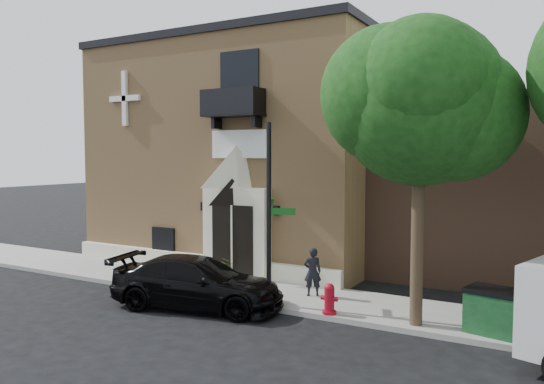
# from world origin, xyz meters

# --- Properties ---
(ground) EXTENTS (120.00, 120.00, 0.00)m
(ground) POSITION_xyz_m (0.00, 0.00, 0.00)
(ground) COLOR black
(ground) RESTS_ON ground
(sidewalk) EXTENTS (42.00, 3.00, 0.15)m
(sidewalk) POSITION_xyz_m (1.00, 1.50, 0.07)
(sidewalk) COLOR gray
(sidewalk) RESTS_ON ground
(church) EXTENTS (12.20, 11.01, 9.30)m
(church) POSITION_xyz_m (-2.99, 7.95, 4.63)
(church) COLOR tan
(church) RESTS_ON ground
(street_tree_left) EXTENTS (4.97, 4.38, 7.77)m
(street_tree_left) POSITION_xyz_m (6.03, 0.35, 5.87)
(street_tree_left) COLOR #38281C
(street_tree_left) RESTS_ON sidewalk
(black_sedan) EXTENTS (5.50, 3.09, 1.50)m
(black_sedan) POSITION_xyz_m (-0.14, -0.71, 0.75)
(black_sedan) COLOR black
(black_sedan) RESTS_ON ground
(street_sign) EXTENTS (1.01, 0.81, 5.30)m
(street_sign) POSITION_xyz_m (1.79, 0.23, 2.82)
(street_sign) COLOR black
(street_sign) RESTS_ON sidewalk
(fire_hydrant) EXTENTS (0.49, 0.39, 0.85)m
(fire_hydrant) POSITION_xyz_m (3.69, 0.20, 0.57)
(fire_hydrant) COLOR maroon
(fire_hydrant) RESTS_ON sidewalk
(dumpster) EXTENTS (1.85, 1.29, 1.10)m
(dumpster) POSITION_xyz_m (8.04, 0.68, 0.71)
(dumpster) COLOR #0F3817
(dumpster) RESTS_ON sidewalk
(planter) EXTENTS (0.79, 0.74, 0.72)m
(planter) POSITION_xyz_m (-1.12, 2.42, 0.51)
(planter) COLOR #3F5623
(planter) RESTS_ON sidewalk
(pedestrian_near) EXTENTS (0.66, 0.60, 1.51)m
(pedestrian_near) POSITION_xyz_m (2.49, 1.68, 0.90)
(pedestrian_near) COLOR black
(pedestrian_near) RESTS_ON sidewalk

